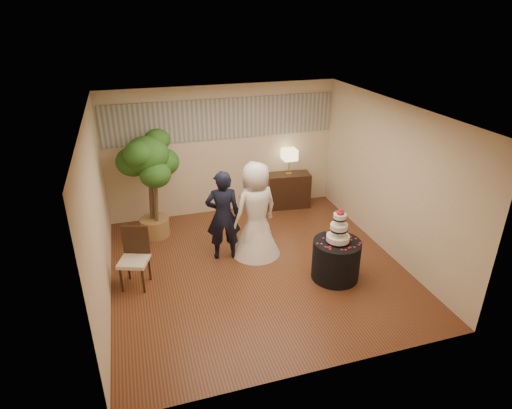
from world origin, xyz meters
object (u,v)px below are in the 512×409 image
object	(u,v)px
console	(288,190)
cake_table	(336,260)
wedding_cake	(339,226)
ficus_tree	(150,186)
table_lamp	(289,162)
side_chair	(134,259)
groom	(223,216)
bride	(256,210)

from	to	relation	value
console	cake_table	bearing A→B (deg)	-88.07
wedding_cake	ficus_tree	world-z (taller)	ficus_tree
cake_table	table_lamp	distance (m)	3.02
ficus_tree	side_chair	bearing A→B (deg)	-105.11
side_chair	cake_table	bearing A→B (deg)	7.45
wedding_cake	table_lamp	xyz separation A→B (m)	(0.25, 2.91, 0.10)
groom	cake_table	world-z (taller)	groom
ficus_tree	side_chair	distance (m)	1.83
ficus_tree	groom	bearing A→B (deg)	-46.32
wedding_cake	console	world-z (taller)	wedding_cake
groom	wedding_cake	bearing A→B (deg)	151.71
console	side_chair	bearing A→B (deg)	-141.40
groom	side_chair	world-z (taller)	groom
bride	table_lamp	bearing A→B (deg)	-144.57
console	ficus_tree	bearing A→B (deg)	-163.79
groom	side_chair	size ratio (longest dim) A/B	1.67
bride	cake_table	xyz separation A→B (m)	(1.06, -1.16, -0.55)
cake_table	table_lamp	xyz separation A→B (m)	(0.25, 2.91, 0.74)
groom	wedding_cake	size ratio (longest dim) A/B	2.83
console	table_lamp	xyz separation A→B (m)	(0.00, 0.00, 0.69)
wedding_cake	table_lamp	size ratio (longest dim) A/B	1.04
groom	console	bearing A→B (deg)	-130.61
bride	cake_table	world-z (taller)	bride
table_lamp	side_chair	bearing A→B (deg)	-148.17
cake_table	ficus_tree	bearing A→B (deg)	139.51
cake_table	table_lamp	size ratio (longest dim) A/B	1.39
bride	ficus_tree	world-z (taller)	ficus_tree
ficus_tree	side_chair	xyz separation A→B (m)	(-0.45, -1.67, -0.58)
groom	side_chair	distance (m)	1.70
wedding_cake	console	size ratio (longest dim) A/B	0.63
groom	ficus_tree	world-z (taller)	ficus_tree
ficus_tree	wedding_cake	bearing A→B (deg)	-40.49
wedding_cake	table_lamp	bearing A→B (deg)	85.16
bride	side_chair	xyz separation A→B (m)	(-2.21, -0.43, -0.39)
console	side_chair	size ratio (longest dim) A/B	0.94
cake_table	side_chair	size ratio (longest dim) A/B	0.79
bride	table_lamp	world-z (taller)	bride
side_chair	ficus_tree	bearing A→B (deg)	94.98
table_lamp	side_chair	distance (m)	4.18
bride	ficus_tree	xyz separation A→B (m)	(-1.75, 1.25, 0.19)
wedding_cake	console	bearing A→B (deg)	85.16
bride	console	xyz separation A→B (m)	(1.31, 1.76, -0.50)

